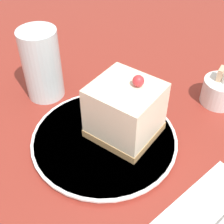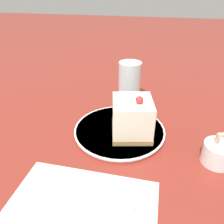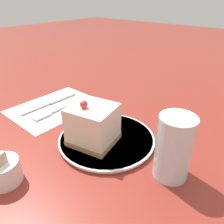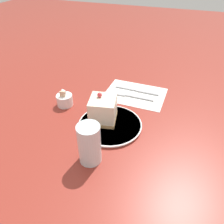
{
  "view_description": "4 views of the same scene",
  "coord_description": "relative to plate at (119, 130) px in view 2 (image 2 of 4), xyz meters",
  "views": [
    {
      "loc": [
        0.24,
        -0.17,
        0.36
      ],
      "look_at": [
        -0.01,
        0.05,
        0.05
      ],
      "focal_mm": 50.0,
      "sensor_mm": 36.0,
      "label": 1
    },
    {
      "loc": [
        0.42,
        0.11,
        0.32
      ],
      "look_at": [
        -0.02,
        0.02,
        0.05
      ],
      "focal_mm": 35.0,
      "sensor_mm": 36.0,
      "label": 2
    },
    {
      "loc": [
        -0.29,
        0.34,
        0.3
      ],
      "look_at": [
        -0.01,
        0.02,
        0.07
      ],
      "focal_mm": 35.0,
      "sensor_mm": 36.0,
      "label": 3
    },
    {
      "loc": [
        -0.56,
        -0.17,
        0.49
      ],
      "look_at": [
        0.0,
        0.04,
        0.05
      ],
      "focal_mm": 35.0,
      "sensor_mm": 36.0,
      "label": 4
    }
  ],
  "objects": [
    {
      "name": "plate",
      "position": [
        0.0,
        0.0,
        0.0
      ],
      "size": [
        0.22,
        0.22,
        0.01
      ],
      "color": "white",
      "rests_on": "ground_plane"
    },
    {
      "name": "cake_slice",
      "position": [
        0.01,
        0.03,
        0.05
      ],
      "size": [
        0.11,
        0.11,
        0.1
      ],
      "rotation": [
        0.0,
        0.0,
        0.21
      ],
      "color": "#AD8451",
      "rests_on": "plate"
    },
    {
      "name": "fork",
      "position": [
        0.21,
        -0.01,
        -0.0
      ],
      "size": [
        0.02,
        0.17,
        0.0
      ],
      "rotation": [
        0.0,
        0.0,
        -0.01
      ],
      "color": "#B2B2B7",
      "rests_on": "napkin"
    },
    {
      "name": "drinking_glass",
      "position": [
        -0.16,
        0.0,
        0.06
      ],
      "size": [
        0.06,
        0.06,
        0.12
      ],
      "color": "silver",
      "rests_on": "ground_plane"
    },
    {
      "name": "sugar_bowl",
      "position": [
        0.06,
        0.21,
        0.02
      ],
      "size": [
        0.06,
        0.06,
        0.07
      ],
      "color": "white",
      "rests_on": "ground_plane"
    },
    {
      "name": "ground_plane",
      "position": [
        0.01,
        -0.04,
        -0.01
      ],
      "size": [
        4.0,
        4.0,
        0.0
      ],
      "primitive_type": "plane",
      "color": "maroon"
    },
    {
      "name": "napkin",
      "position": [
        0.23,
        -0.03,
        -0.0
      ],
      "size": [
        0.19,
        0.25,
        0.0
      ],
      "rotation": [
        0.0,
        0.0,
        -0.02
      ],
      "color": "white",
      "rests_on": "ground_plane"
    }
  ]
}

